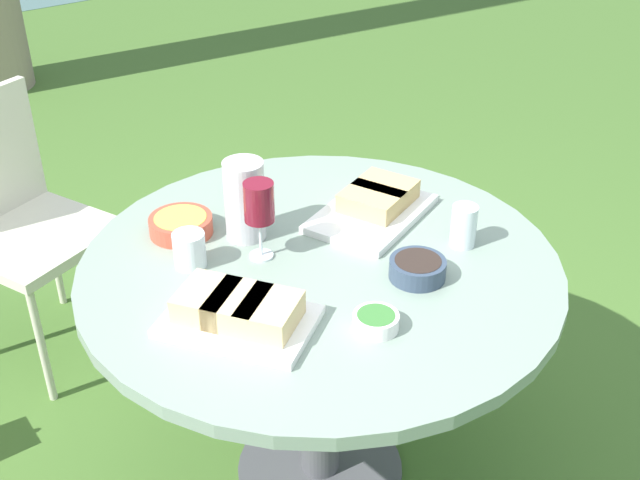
# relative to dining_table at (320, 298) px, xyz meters

# --- Properties ---
(ground_plane) EXTENTS (40.00, 40.00, 0.00)m
(ground_plane) POSITION_rel_dining_table_xyz_m (0.00, 0.00, -0.62)
(ground_plane) COLOR #446B2B
(dining_table) EXTENTS (1.18, 1.18, 0.73)m
(dining_table) POSITION_rel_dining_table_xyz_m (0.00, 0.00, 0.00)
(dining_table) COLOR #4C4C51
(dining_table) RESTS_ON ground_plane
(chair_near_left) EXTENTS (0.56, 0.55, 0.89)m
(chair_near_left) POSITION_rel_dining_table_xyz_m (-0.43, 1.08, -0.09)
(chair_near_left) COLOR beige
(chair_near_left) RESTS_ON ground_plane
(water_pitcher) EXTENTS (0.11, 0.10, 0.21)m
(water_pitcher) POSITION_rel_dining_table_xyz_m (-0.08, 0.21, 0.22)
(water_pitcher) COLOR silver
(water_pitcher) RESTS_ON dining_table
(wine_glass) EXTENTS (0.07, 0.07, 0.20)m
(wine_glass) POSITION_rel_dining_table_xyz_m (-0.10, 0.10, 0.26)
(wine_glass) COLOR silver
(wine_glass) RESTS_ON dining_table
(platter_bread_main) EXTENTS (0.41, 0.34, 0.07)m
(platter_bread_main) POSITION_rel_dining_table_xyz_m (0.26, 0.10, 0.14)
(platter_bread_main) COLOR white
(platter_bread_main) RESTS_ON dining_table
(platter_charcuterie) EXTENTS (0.36, 0.39, 0.08)m
(platter_charcuterie) POSITION_rel_dining_table_xyz_m (-0.29, -0.10, 0.15)
(platter_charcuterie) COLOR white
(platter_charcuterie) RESTS_ON dining_table
(bowl_fries) EXTENTS (0.16, 0.16, 0.05)m
(bowl_fries) POSITION_rel_dining_table_xyz_m (-0.21, 0.32, 0.14)
(bowl_fries) COLOR #B74733
(bowl_fries) RESTS_ON dining_table
(bowl_salad) EXTENTS (0.10, 0.10, 0.04)m
(bowl_salad) POSITION_rel_dining_table_xyz_m (-0.06, -0.29, 0.13)
(bowl_salad) COLOR white
(bowl_salad) RESTS_ON dining_table
(bowl_olives) EXTENTS (0.13, 0.13, 0.05)m
(bowl_olives) POSITION_rel_dining_table_xyz_m (0.14, -0.19, 0.14)
(bowl_olives) COLOR #334256
(bowl_olives) RESTS_ON dining_table
(cup_water_near) EXTENTS (0.08, 0.08, 0.09)m
(cup_water_near) POSITION_rel_dining_table_xyz_m (-0.26, 0.17, 0.16)
(cup_water_near) COLOR silver
(cup_water_near) RESTS_ON dining_table
(cup_water_far) EXTENTS (0.06, 0.06, 0.11)m
(cup_water_far) POSITION_rel_dining_table_xyz_m (0.33, -0.15, 0.17)
(cup_water_far) COLOR silver
(cup_water_far) RESTS_ON dining_table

